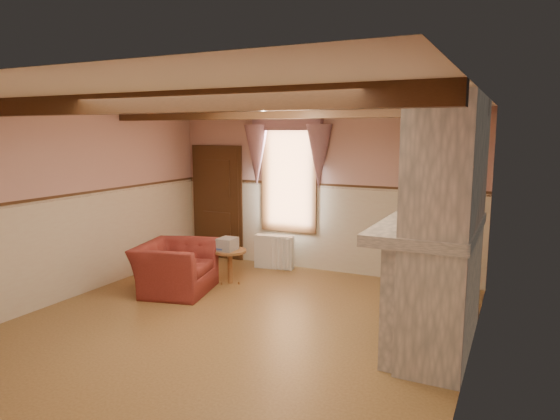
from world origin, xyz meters
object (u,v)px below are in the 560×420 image
at_px(mantel_clock, 438,207).
at_px(bowl, 433,215).
at_px(armchair, 175,268).
at_px(side_table, 230,266).
at_px(radiator, 274,252).
at_px(oil_lamp, 440,202).

bearing_deg(mantel_clock, bowl, -90.00).
relative_size(armchair, side_table, 2.11).
height_order(side_table, radiator, radiator).
height_order(radiator, oil_lamp, oil_lamp).
height_order(side_table, bowl, bowl).
distance_m(bowl, oil_lamp, 0.48).
distance_m(radiator, bowl, 3.73).
bearing_deg(side_table, oil_lamp, -5.24).
bearing_deg(radiator, bowl, -40.56).
bearing_deg(side_table, bowl, -13.36).
height_order(armchair, side_table, armchair).
relative_size(armchair, oil_lamp, 4.15).
xyz_separation_m(bowl, oil_lamp, (0.00, 0.47, 0.09)).
distance_m(side_table, mantel_clock, 3.51).
bearing_deg(mantel_clock, radiator, 152.42).
height_order(bowl, mantel_clock, mantel_clock).
xyz_separation_m(armchair, bowl, (3.77, -0.03, 1.09)).
bearing_deg(radiator, mantel_clock, -36.08).
height_order(armchair, mantel_clock, mantel_clock).
distance_m(armchair, radiator, 2.00).
distance_m(armchair, oil_lamp, 3.97).
relative_size(bowl, oil_lamp, 1.33).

